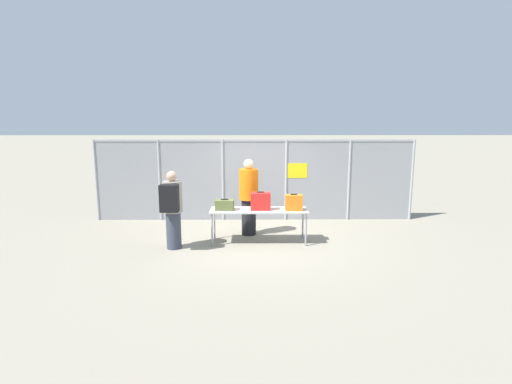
{
  "coord_description": "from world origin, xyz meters",
  "views": [
    {
      "loc": [
        -0.06,
        -8.72,
        2.76
      ],
      "look_at": [
        0.03,
        0.58,
        1.05
      ],
      "focal_mm": 28.0,
      "sensor_mm": 36.0,
      "label": 1
    }
  ],
  "objects_px": {
    "suitcase_orange": "(294,203)",
    "utility_trailer": "(286,195)",
    "suitcase_red": "(260,201)",
    "traveler_hooded": "(172,207)",
    "inspection_table": "(259,212)",
    "security_worker_near": "(249,196)",
    "suitcase_olive": "(225,205)"
  },
  "relations": [
    {
      "from": "traveler_hooded",
      "to": "utility_trailer",
      "type": "xyz_separation_m",
      "value": [
        2.75,
        3.94,
        -0.52
      ]
    },
    {
      "from": "utility_trailer",
      "to": "security_worker_near",
      "type": "bearing_deg",
      "value": -111.92
    },
    {
      "from": "suitcase_orange",
      "to": "suitcase_olive",
      "type": "bearing_deg",
      "value": 178.15
    },
    {
      "from": "inspection_table",
      "to": "suitcase_olive",
      "type": "height_order",
      "value": "suitcase_olive"
    },
    {
      "from": "suitcase_red",
      "to": "traveler_hooded",
      "type": "xyz_separation_m",
      "value": [
        -1.88,
        -0.43,
        -0.03
      ]
    },
    {
      "from": "suitcase_orange",
      "to": "inspection_table",
      "type": "bearing_deg",
      "value": 174.74
    },
    {
      "from": "suitcase_red",
      "to": "utility_trailer",
      "type": "distance_m",
      "value": 3.66
    },
    {
      "from": "inspection_table",
      "to": "suitcase_olive",
      "type": "xyz_separation_m",
      "value": [
        -0.76,
        -0.02,
        0.17
      ]
    },
    {
      "from": "inspection_table",
      "to": "traveler_hooded",
      "type": "bearing_deg",
      "value": -166.0
    },
    {
      "from": "suitcase_orange",
      "to": "security_worker_near",
      "type": "relative_size",
      "value": 0.21
    },
    {
      "from": "suitcase_olive",
      "to": "suitcase_orange",
      "type": "distance_m",
      "value": 1.54
    },
    {
      "from": "suitcase_olive",
      "to": "suitcase_red",
      "type": "bearing_deg",
      "value": -0.4
    },
    {
      "from": "utility_trailer",
      "to": "traveler_hooded",
      "type": "bearing_deg",
      "value": -124.97
    },
    {
      "from": "suitcase_olive",
      "to": "utility_trailer",
      "type": "xyz_separation_m",
      "value": [
        1.68,
        3.5,
        -0.47
      ]
    },
    {
      "from": "security_worker_near",
      "to": "suitcase_red",
      "type": "bearing_deg",
      "value": 127.4
    },
    {
      "from": "inspection_table",
      "to": "suitcase_orange",
      "type": "relative_size",
      "value": 5.79
    },
    {
      "from": "suitcase_olive",
      "to": "traveler_hooded",
      "type": "height_order",
      "value": "traveler_hooded"
    },
    {
      "from": "inspection_table",
      "to": "security_worker_near",
      "type": "bearing_deg",
      "value": 110.21
    },
    {
      "from": "traveler_hooded",
      "to": "suitcase_olive",
      "type": "bearing_deg",
      "value": 9.45
    },
    {
      "from": "suitcase_red",
      "to": "security_worker_near",
      "type": "bearing_deg",
      "value": 112.1
    },
    {
      "from": "inspection_table",
      "to": "suitcase_olive",
      "type": "bearing_deg",
      "value": -178.37
    },
    {
      "from": "traveler_hooded",
      "to": "security_worker_near",
      "type": "relative_size",
      "value": 0.92
    },
    {
      "from": "inspection_table",
      "to": "suitcase_red",
      "type": "relative_size",
      "value": 4.92
    },
    {
      "from": "suitcase_orange",
      "to": "utility_trailer",
      "type": "xyz_separation_m",
      "value": [
        0.14,
        3.55,
        -0.53
      ]
    },
    {
      "from": "inspection_table",
      "to": "traveler_hooded",
      "type": "distance_m",
      "value": 1.91
    },
    {
      "from": "security_worker_near",
      "to": "traveler_hooded",
      "type": "bearing_deg",
      "value": 49.43
    },
    {
      "from": "suitcase_red",
      "to": "security_worker_near",
      "type": "distance_m",
      "value": 0.71
    },
    {
      "from": "suitcase_orange",
      "to": "suitcase_red",
      "type": "bearing_deg",
      "value": 176.59
    },
    {
      "from": "inspection_table",
      "to": "suitcase_orange",
      "type": "bearing_deg",
      "value": -5.26
    },
    {
      "from": "inspection_table",
      "to": "suitcase_orange",
      "type": "distance_m",
      "value": 0.81
    },
    {
      "from": "suitcase_red",
      "to": "utility_trailer",
      "type": "relative_size",
      "value": 0.1
    },
    {
      "from": "traveler_hooded",
      "to": "suitcase_orange",
      "type": "bearing_deg",
      "value": -4.17
    }
  ]
}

